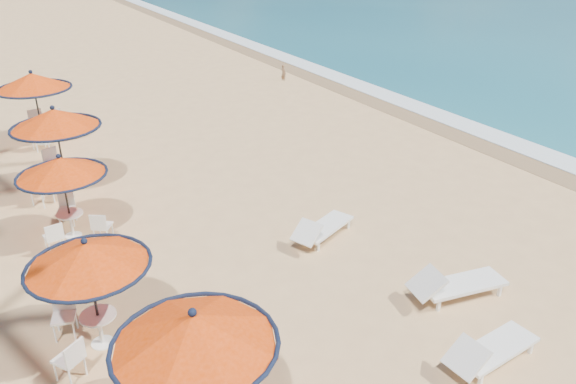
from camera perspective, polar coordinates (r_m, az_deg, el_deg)
name	(u,v)px	position (r m, az deg, el deg)	size (l,w,h in m)	color
ground	(445,338)	(11.09, 15.65, -14.09)	(160.00, 160.00, 0.00)	tan
foam_strip	(433,114)	(23.31, 14.54, 7.72)	(1.20, 140.00, 0.04)	white
wetsand_band	(416,117)	(22.70, 12.89, 7.42)	(1.40, 140.00, 0.02)	olive
station_0	(193,340)	(7.94, -9.66, -14.61)	(2.31, 2.31, 2.41)	black
station_1	(84,266)	(10.13, -19.98, -7.11)	(2.13, 2.13, 2.22)	black
station_2	(63,177)	(14.01, -21.90, 1.38)	(2.07, 2.07, 2.16)	black
station_3	(54,127)	(16.57, -22.70, 6.16)	(2.40, 2.52, 2.51)	black
station_4	(35,90)	(20.74, -24.33, 9.42)	(2.44, 2.44, 2.55)	black
lounger_near	(489,350)	(10.55, 19.76, -14.89)	(1.96, 0.72, 0.69)	white
lounger_mid	(454,284)	(11.94, 16.54, -8.93)	(2.15, 1.03, 0.74)	white
lounger_far	(321,228)	(13.46, 3.40, -3.68)	(1.97, 1.26, 0.68)	white
person	(283,72)	(27.38, -0.47, 12.09)	(0.30, 0.20, 0.83)	brown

